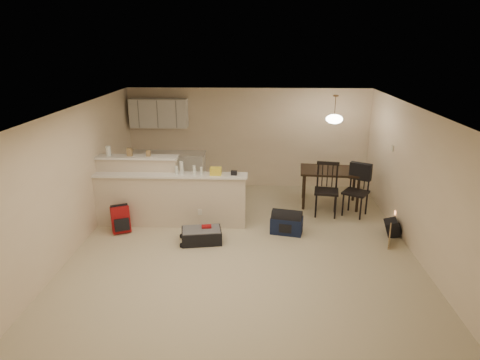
{
  "coord_description": "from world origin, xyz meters",
  "views": [
    {
      "loc": [
        0.21,
        -7.07,
        3.58
      ],
      "look_at": [
        -0.1,
        0.7,
        1.05
      ],
      "focal_mm": 32.0,
      "sensor_mm": 36.0,
      "label": 1
    }
  ],
  "objects_px": {
    "pendant_lamp": "(334,119)",
    "black_daypack": "(392,228)",
    "navy_duffel": "(287,225)",
    "dining_chair_near": "(327,190)",
    "suitcase": "(202,236)",
    "dining_chair_far": "(356,191)",
    "dining_table": "(331,174)",
    "red_backpack": "(121,219)"
  },
  "relations": [
    {
      "from": "dining_table",
      "to": "dining_chair_far",
      "type": "distance_m",
      "value": 0.77
    },
    {
      "from": "dining_chair_far",
      "to": "dining_table",
      "type": "bearing_deg",
      "value": 158.9
    },
    {
      "from": "dining_chair_near",
      "to": "suitcase",
      "type": "distance_m",
      "value": 2.91
    },
    {
      "from": "pendant_lamp",
      "to": "dining_chair_near",
      "type": "distance_m",
      "value": 1.56
    },
    {
      "from": "pendant_lamp",
      "to": "dining_chair_near",
      "type": "relative_size",
      "value": 0.54
    },
    {
      "from": "dining_table",
      "to": "navy_duffel",
      "type": "distance_m",
      "value": 1.98
    },
    {
      "from": "suitcase",
      "to": "dining_chair_far",
      "type": "bearing_deg",
      "value": 14.86
    },
    {
      "from": "dining_chair_near",
      "to": "navy_duffel",
      "type": "xyz_separation_m",
      "value": [
        -0.89,
        -0.96,
        -0.4
      ]
    },
    {
      "from": "red_backpack",
      "to": "dining_table",
      "type": "bearing_deg",
      "value": -4.32
    },
    {
      "from": "dining_chair_near",
      "to": "navy_duffel",
      "type": "distance_m",
      "value": 1.37
    },
    {
      "from": "pendant_lamp",
      "to": "red_backpack",
      "type": "relative_size",
      "value": 1.2
    },
    {
      "from": "suitcase",
      "to": "red_backpack",
      "type": "bearing_deg",
      "value": 156.73
    },
    {
      "from": "suitcase",
      "to": "black_daypack",
      "type": "relative_size",
      "value": 2.17
    },
    {
      "from": "black_daypack",
      "to": "red_backpack",
      "type": "bearing_deg",
      "value": 100.5
    },
    {
      "from": "navy_duffel",
      "to": "black_daypack",
      "type": "bearing_deg",
      "value": 12.61
    },
    {
      "from": "red_backpack",
      "to": "black_daypack",
      "type": "height_order",
      "value": "red_backpack"
    },
    {
      "from": "navy_duffel",
      "to": "dining_chair_near",
      "type": "bearing_deg",
      "value": 59.59
    },
    {
      "from": "pendant_lamp",
      "to": "suitcase",
      "type": "relative_size",
      "value": 0.85
    },
    {
      "from": "dining_table",
      "to": "pendant_lamp",
      "type": "xyz_separation_m",
      "value": [
        -0.0,
        0.0,
        1.25
      ]
    },
    {
      "from": "navy_duffel",
      "to": "black_daypack",
      "type": "xyz_separation_m",
      "value": [
        2.04,
        0.0,
        -0.02
      ]
    },
    {
      "from": "pendant_lamp",
      "to": "navy_duffel",
      "type": "xyz_separation_m",
      "value": [
        -1.07,
        -1.57,
        -1.82
      ]
    },
    {
      "from": "navy_duffel",
      "to": "pendant_lamp",
      "type": "bearing_deg",
      "value": 68.47
    },
    {
      "from": "dining_table",
      "to": "dining_chair_near",
      "type": "xyz_separation_m",
      "value": [
        -0.17,
        -0.61,
        -0.17
      ]
    },
    {
      "from": "dining_chair_far",
      "to": "suitcase",
      "type": "bearing_deg",
      "value": -123.45
    },
    {
      "from": "pendant_lamp",
      "to": "black_daypack",
      "type": "distance_m",
      "value": 2.61
    },
    {
      "from": "dining_table",
      "to": "red_backpack",
      "type": "distance_m",
      "value": 4.64
    },
    {
      "from": "dining_chair_near",
      "to": "navy_duffel",
      "type": "bearing_deg",
      "value": -123.96
    },
    {
      "from": "dining_table",
      "to": "dining_chair_far",
      "type": "height_order",
      "value": "dining_chair_far"
    },
    {
      "from": "pendant_lamp",
      "to": "navy_duffel",
      "type": "relative_size",
      "value": 1.03
    },
    {
      "from": "dining_table",
      "to": "red_backpack",
      "type": "height_order",
      "value": "dining_table"
    },
    {
      "from": "pendant_lamp",
      "to": "dining_chair_far",
      "type": "xyz_separation_m",
      "value": [
        0.45,
        -0.6,
        -1.44
      ]
    },
    {
      "from": "pendant_lamp",
      "to": "red_backpack",
      "type": "distance_m",
      "value": 4.93
    },
    {
      "from": "black_daypack",
      "to": "pendant_lamp",
      "type": "bearing_deg",
      "value": 41.43
    },
    {
      "from": "red_backpack",
      "to": "dining_chair_near",
      "type": "bearing_deg",
      "value": -11.22
    },
    {
      "from": "dining_chair_near",
      "to": "red_backpack",
      "type": "distance_m",
      "value": 4.28
    },
    {
      "from": "suitcase",
      "to": "black_daypack",
      "type": "bearing_deg",
      "value": -2.59
    },
    {
      "from": "pendant_lamp",
      "to": "black_daypack",
      "type": "height_order",
      "value": "pendant_lamp"
    },
    {
      "from": "dining_table",
      "to": "navy_duffel",
      "type": "xyz_separation_m",
      "value": [
        -1.07,
        -1.57,
        -0.57
      ]
    },
    {
      "from": "dining_table",
      "to": "dining_chair_far",
      "type": "bearing_deg",
      "value": -47.62
    },
    {
      "from": "dining_chair_far",
      "to": "black_daypack",
      "type": "height_order",
      "value": "dining_chair_far"
    },
    {
      "from": "dining_chair_near",
      "to": "navy_duffel",
      "type": "relative_size",
      "value": 1.89
    },
    {
      "from": "suitcase",
      "to": "black_daypack",
      "type": "xyz_separation_m",
      "value": [
        3.65,
        0.46,
        0.03
      ]
    }
  ]
}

